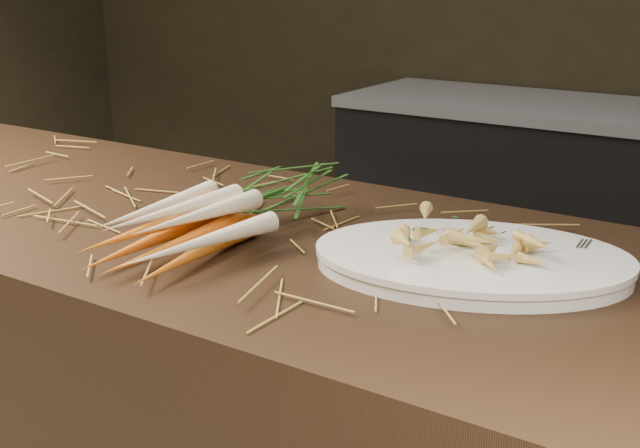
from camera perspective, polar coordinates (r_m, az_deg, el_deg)
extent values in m
cube|color=black|center=(1.63, -10.99, -14.07)|extent=(2.40, 0.70, 0.90)
cube|color=black|center=(3.07, 18.50, -0.20)|extent=(1.80, 0.60, 0.80)
cube|color=#99999E|center=(2.98, 19.29, 7.51)|extent=(1.82, 0.62, 0.04)
cone|color=orange|center=(1.21, -11.86, -1.14)|extent=(0.05, 0.29, 0.04)
cone|color=orange|center=(1.18, -10.29, -1.55)|extent=(0.05, 0.29, 0.04)
cone|color=orange|center=(1.15, -8.64, -1.98)|extent=(0.06, 0.29, 0.04)
cone|color=orange|center=(1.18, -11.50, -0.14)|extent=(0.05, 0.29, 0.04)
cone|color=beige|center=(1.20, -11.33, 1.22)|extent=(0.06, 0.27, 0.04)
cone|color=beige|center=(1.16, -10.26, 0.96)|extent=(0.04, 0.27, 0.04)
cone|color=beige|center=(1.15, -8.61, 0.63)|extent=(0.03, 0.27, 0.05)
cone|color=beige|center=(1.11, -8.43, -1.28)|extent=(0.08, 0.27, 0.03)
ellipsoid|color=#2F581B|center=(1.35, -3.22, 2.61)|extent=(0.18, 0.25, 0.09)
cube|color=silver|center=(1.12, 18.60, -2.90)|extent=(0.02, 0.16, 0.00)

